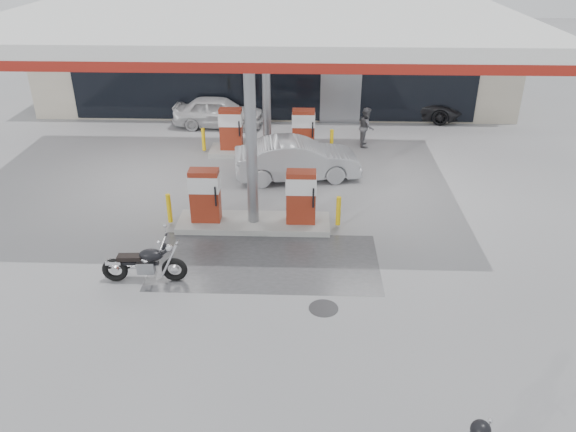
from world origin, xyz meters
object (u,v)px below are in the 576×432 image
parked_car_left (82,96)px  parked_car_right (414,104)px  pump_island_far (267,136)px  hatchback_silver (297,159)px  attendant (366,127)px  pump_island_near (253,204)px  parked_motorcycle (146,264)px  sedan_white (219,112)px

parked_car_left → parked_car_right: parked_car_right is taller
pump_island_far → hatchback_silver: 2.69m
pump_island_far → attendant: 4.04m
pump_island_near → pump_island_far: (0.00, 6.00, 0.00)m
parked_motorcycle → hatchback_silver: size_ratio=0.49×
sedan_white → parked_car_left: (-7.14, 2.80, -0.15)m
hatchback_silver → parked_car_right: 9.05m
hatchback_silver → attendant: bearing=-47.6°
pump_island_near → pump_island_far: same height
sedan_white → hatchback_silver: (3.58, -5.60, 0.04)m
attendant → hatchback_silver: 4.34m
pump_island_far → parked_car_left: size_ratio=1.41×
parked_motorcycle → parked_car_left: size_ratio=0.59×
pump_island_near → sedan_white: size_ratio=1.29×
pump_island_far → hatchback_silver: (1.22, -2.40, 0.01)m
attendant → parked_car_left: (-13.42, 5.00, -0.27)m
parked_motorcycle → sedan_white: size_ratio=0.54×
pump_island_near → parked_car_left: bearing=128.4°
parked_car_left → pump_island_near: bearing=-155.6°
sedan_white → parked_car_left: size_ratio=1.09×
sedan_white → attendant: attendant is taller
pump_island_far → parked_motorcycle: pump_island_far is taller
attendant → parked_motorcycle: bearing=150.2°
sedan_white → parked_car_left: sedan_white is taller
pump_island_far → attendant: bearing=14.3°
attendant → hatchback_silver: bearing=144.1°
parked_motorcycle → parked_car_right: parked_car_right is taller
pump_island_near → parked_car_right: (6.46, 10.98, -0.08)m
parked_motorcycle → pump_island_far: bearing=72.0°
parked_motorcycle → parked_car_left: parked_motorcycle is taller
sedan_white → attendant: (6.28, -2.20, 0.12)m
hatchback_silver → parked_car_left: hatchback_silver is taller
pump_island_far → sedan_white: (-2.36, 3.20, -0.03)m
parked_car_right → sedan_white: bearing=116.6°
hatchback_silver → parked_car_right: (5.24, 7.38, -0.09)m
attendant → parked_car_right: bearing=-30.1°
parked_motorcycle → attendant: attendant is taller
parked_car_right → attendant: bearing=162.6°
parked_motorcycle → sedan_white: sedan_white is taller
hatchback_silver → sedan_white: bearing=23.5°
pump_island_far → parked_car_right: pump_island_far is taller
pump_island_far → parked_car_left: 11.24m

